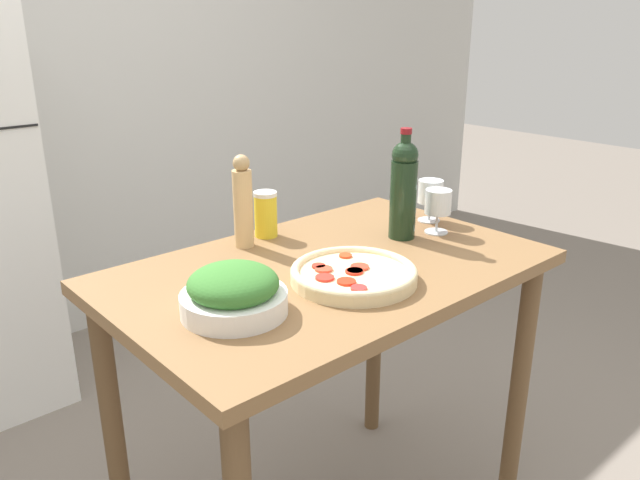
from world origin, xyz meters
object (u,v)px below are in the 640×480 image
object	(u,v)px
homemade_pizza	(353,274)
pepper_mill	(243,203)
salad_bowl	(234,292)
salt_canister	(266,214)
wine_bottle	(404,187)
wine_glass_near	(438,204)
wine_glass_far	(430,193)

from	to	relation	value
homemade_pizza	pepper_mill	bearing A→B (deg)	98.23
salad_bowl	salt_canister	size ratio (longest dim) A/B	1.74
wine_bottle	wine_glass_near	xyz separation A→B (m)	(0.11, -0.04, -0.06)
wine_glass_far	salt_canister	bearing A→B (deg)	154.47
wine_bottle	salt_canister	distance (m)	0.41
wine_bottle	pepper_mill	bearing A→B (deg)	147.97
wine_glass_far	salt_canister	xyz separation A→B (m)	(-0.48, 0.23, -0.02)
wine_glass_near	homemade_pizza	bearing A→B (deg)	-167.66
salad_bowl	salt_canister	world-z (taller)	salt_canister
salad_bowl	homemade_pizza	distance (m)	0.33
pepper_mill	salt_canister	world-z (taller)	pepper_mill
salt_canister	homemade_pizza	bearing A→B (deg)	-95.91
wine_glass_far	salad_bowl	xyz separation A→B (m)	(-0.85, -0.14, -0.04)
pepper_mill	homemade_pizza	size ratio (longest dim) A/B	0.84
pepper_mill	salt_canister	size ratio (longest dim) A/B	1.94
pepper_mill	salad_bowl	bearing A→B (deg)	-128.06
salad_bowl	homemade_pizza	bearing A→B (deg)	-8.69
salad_bowl	salt_canister	bearing A→B (deg)	45.26
wine_bottle	salad_bowl	bearing A→B (deg)	-172.10
wine_bottle	salt_canister	xyz separation A→B (m)	(-0.30, 0.28, -0.08)
homemade_pizza	salt_canister	distance (m)	0.42
wine_glass_far	salad_bowl	size ratio (longest dim) A/B	0.56
wine_bottle	pepper_mill	xyz separation A→B (m)	(-0.40, 0.25, -0.02)
wine_bottle	wine_glass_near	world-z (taller)	wine_bottle
wine_glass_near	wine_glass_far	distance (m)	0.12
salad_bowl	wine_glass_far	bearing A→B (deg)	9.27
salad_bowl	homemade_pizza	xyz separation A→B (m)	(0.32, -0.05, -0.03)
wine_bottle	wine_glass_far	distance (m)	0.20
wine_glass_near	wine_glass_far	bearing A→B (deg)	50.25
wine_glass_near	homemade_pizza	distance (m)	0.47
homemade_pizza	wine_glass_near	bearing A→B (deg)	12.34
wine_glass_near	salad_bowl	distance (m)	0.78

